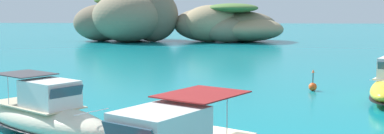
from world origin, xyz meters
name	(u,v)px	position (x,y,z in m)	size (l,w,h in m)	color
islet_large	(129,18)	(-17.53, 69.91, 4.14)	(21.15, 22.26, 9.35)	#756651
islet_small	(228,26)	(0.50, 70.05, 2.87)	(23.95, 18.43, 6.85)	#84755B
motorboat_cream	(46,116)	(-7.59, 3.55, 0.84)	(8.39, 6.91, 2.65)	beige
dinghy_tender	(56,103)	(-9.38, 9.71, 0.22)	(2.74, 2.43, 0.58)	#B2B2B2
channel_buoy	(313,86)	(6.34, 16.47, 0.34)	(0.56, 0.56, 1.48)	#E54C19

